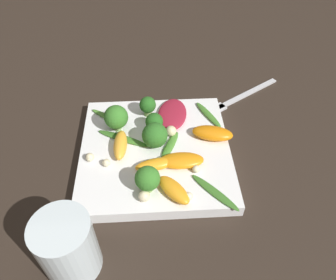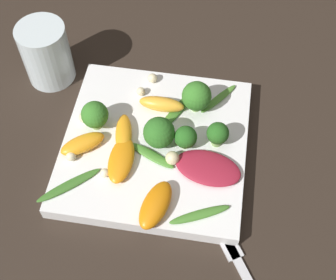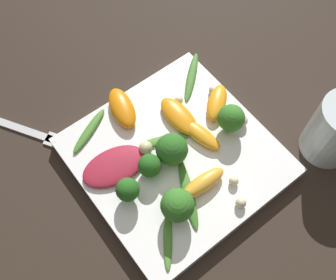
% 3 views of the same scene
% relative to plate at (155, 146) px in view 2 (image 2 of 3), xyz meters
% --- Properties ---
extents(ground_plane, '(2.40, 2.40, 0.00)m').
position_rel_plate_xyz_m(ground_plane, '(0.00, 0.00, -0.01)').
color(ground_plane, '#2D231C').
extents(plate, '(0.25, 0.25, 0.02)m').
position_rel_plate_xyz_m(plate, '(0.00, 0.00, 0.00)').
color(plate, white).
rests_on(plate, ground_plane).
extents(drinking_glass, '(0.07, 0.07, 0.10)m').
position_rel_plate_xyz_m(drinking_glass, '(-0.11, -0.18, 0.04)').
color(drinking_glass, silver).
rests_on(drinking_glass, ground_plane).
extents(radicchio_leaf_0, '(0.07, 0.10, 0.01)m').
position_rel_plate_xyz_m(radicchio_leaf_0, '(0.03, 0.08, 0.02)').
color(radicchio_leaf_0, maroon).
rests_on(radicchio_leaf_0, plate).
extents(orange_segment_0, '(0.07, 0.03, 0.02)m').
position_rel_plate_xyz_m(orange_segment_0, '(0.00, -0.04, 0.02)').
color(orange_segment_0, orange).
rests_on(orange_segment_0, plate).
extents(orange_segment_1, '(0.08, 0.05, 0.02)m').
position_rel_plate_xyz_m(orange_segment_1, '(0.10, 0.02, 0.02)').
color(orange_segment_1, orange).
rests_on(orange_segment_1, plate).
extents(orange_segment_2, '(0.02, 0.07, 0.02)m').
position_rel_plate_xyz_m(orange_segment_2, '(-0.06, -0.00, 0.02)').
color(orange_segment_2, '#FCAD33').
rests_on(orange_segment_2, plate).
extents(orange_segment_3, '(0.07, 0.03, 0.02)m').
position_rel_plate_xyz_m(orange_segment_3, '(0.04, -0.04, 0.02)').
color(orange_segment_3, orange).
rests_on(orange_segment_3, plate).
extents(orange_segment_4, '(0.06, 0.07, 0.02)m').
position_rel_plate_xyz_m(orange_segment_4, '(0.02, -0.09, 0.02)').
color(orange_segment_4, orange).
rests_on(orange_segment_4, plate).
extents(broccoli_floret_0, '(0.03, 0.03, 0.04)m').
position_rel_plate_xyz_m(broccoli_floret_0, '(-0.01, 0.08, 0.03)').
color(broccoli_floret_0, '#84AD5B').
rests_on(broccoli_floret_0, plate).
extents(broccoli_floret_1, '(0.03, 0.03, 0.04)m').
position_rel_plate_xyz_m(broccoli_floret_1, '(-0.00, 0.04, 0.03)').
color(broccoli_floret_1, '#7A9E51').
rests_on(broccoli_floret_1, plate).
extents(broccoli_floret_2, '(0.04, 0.04, 0.05)m').
position_rel_plate_xyz_m(broccoli_floret_2, '(-0.07, 0.05, 0.04)').
color(broccoli_floret_2, '#84AD5B').
rests_on(broccoli_floret_2, plate).
extents(broccoli_floret_3, '(0.04, 0.04, 0.04)m').
position_rel_plate_xyz_m(broccoli_floret_3, '(0.00, 0.01, 0.03)').
color(broccoli_floret_3, '#84AD5B').
rests_on(broccoli_floret_3, plate).
extents(broccoli_floret_4, '(0.04, 0.04, 0.05)m').
position_rel_plate_xyz_m(broccoli_floret_4, '(-0.01, -0.08, 0.04)').
color(broccoli_floret_4, '#7A9E51').
rests_on(broccoli_floret_4, plate).
extents(arugula_sprig_0, '(0.06, 0.05, 0.01)m').
position_rel_plate_xyz_m(arugula_sprig_0, '(-0.09, 0.08, 0.01)').
color(arugula_sprig_0, '#518E33').
rests_on(arugula_sprig_0, plate).
extents(arugula_sprig_1, '(0.09, 0.05, 0.01)m').
position_rel_plate_xyz_m(arugula_sprig_1, '(-0.06, 0.02, 0.01)').
color(arugula_sprig_1, '#3D7528').
rests_on(arugula_sprig_1, plate).
extents(arugula_sprig_2, '(0.07, 0.08, 0.00)m').
position_rel_plate_xyz_m(arugula_sprig_2, '(0.09, -0.10, 0.01)').
color(arugula_sprig_2, '#3D7528').
rests_on(arugula_sprig_2, plate).
extents(arugula_sprig_3, '(0.05, 0.08, 0.01)m').
position_rel_plate_xyz_m(arugula_sprig_3, '(0.10, 0.07, 0.01)').
color(arugula_sprig_3, '#47842D').
rests_on(arugula_sprig_3, plate).
extents(arugula_sprig_4, '(0.04, 0.07, 0.01)m').
position_rel_plate_xyz_m(arugula_sprig_4, '(0.02, 0.00, 0.01)').
color(arugula_sprig_4, '#47842D').
rests_on(arugula_sprig_4, plate).
extents(macadamia_nut_0, '(0.02, 0.02, 0.02)m').
position_rel_plate_xyz_m(macadamia_nut_0, '(-0.02, -0.10, 0.02)').
color(macadamia_nut_0, beige).
rests_on(macadamia_nut_0, plate).
extents(macadamia_nut_1, '(0.01, 0.01, 0.01)m').
position_rel_plate_xyz_m(macadamia_nut_1, '(0.06, -0.06, 0.02)').
color(macadamia_nut_1, beige).
rests_on(macadamia_nut_1, plate).
extents(macadamia_nut_2, '(0.01, 0.01, 0.01)m').
position_rel_plate_xyz_m(macadamia_nut_2, '(-0.08, -0.03, 0.02)').
color(macadamia_nut_2, beige).
rests_on(macadamia_nut_2, plate).
extents(macadamia_nut_3, '(0.01, 0.01, 0.01)m').
position_rel_plate_xyz_m(macadamia_nut_3, '(0.05, -0.11, 0.02)').
color(macadamia_nut_3, beige).
rests_on(macadamia_nut_3, plate).
extents(macadamia_nut_4, '(0.02, 0.02, 0.02)m').
position_rel_plate_xyz_m(macadamia_nut_4, '(0.03, 0.03, 0.02)').
color(macadamia_nut_4, beige).
rests_on(macadamia_nut_4, plate).
extents(macadamia_nut_5, '(0.01, 0.01, 0.01)m').
position_rel_plate_xyz_m(macadamia_nut_5, '(-0.11, -0.02, 0.02)').
color(macadamia_nut_5, beige).
rests_on(macadamia_nut_5, plate).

